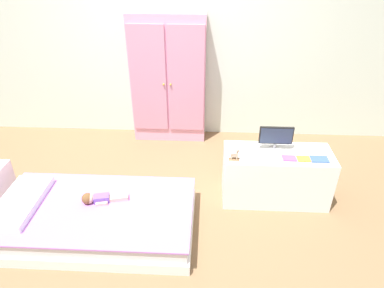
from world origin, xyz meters
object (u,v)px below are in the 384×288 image
rocking_horse_toy (235,155)px  book_blue (319,159)px  doll (96,198)px  book_purple (289,158)px  tv_stand (275,176)px  book_orange (304,159)px  tv_monitor (276,136)px  bed (96,218)px  wardrobe (168,80)px

rocking_horse_toy → book_blue: rocking_horse_toy is taller
doll → book_purple: (1.67, 0.34, 0.25)m
tv_stand → rocking_horse_toy: size_ratio=8.59×
tv_stand → book_orange: bearing=-24.5°
doll → tv_monitor: tv_monitor is taller
doll → book_orange: book_orange is taller
bed → book_blue: bearing=12.0°
bed → rocking_horse_toy: (1.19, 0.38, 0.45)m
tv_stand → tv_monitor: tv_monitor is taller
tv_stand → book_orange: book_orange is taller
tv_stand → book_blue: 0.44m
doll → wardrobe: bearing=73.8°
tv_stand → rocking_horse_toy: (-0.41, -0.13, 0.31)m
rocking_horse_toy → bed: bearing=-162.5°
book_purple → book_orange: bearing=0.0°
bed → tv_monitor: size_ratio=5.47×
bed → tv_monitor: (1.57, 0.58, 0.53)m
book_orange → tv_stand: bearing=155.5°
wardrobe → tv_stand: size_ratio=1.54×
bed → book_blue: book_blue is taller
tv_stand → doll: bearing=-164.8°
book_purple → book_orange: book_purple is taller
tv_stand → rocking_horse_toy: bearing=-162.3°
book_blue → tv_monitor: bearing=156.1°
tv_stand → book_purple: 0.29m
book_blue → book_purple: bearing=180.0°
rocking_horse_toy → book_blue: bearing=2.8°
bed → doll: (0.00, 0.07, 0.16)m
bed → book_purple: 1.77m
wardrobe → book_orange: bearing=-43.0°
book_blue → bed: bearing=-168.0°
doll → tv_monitor: size_ratio=1.27×
tv_monitor → book_purple: 0.23m
bed → book_purple: book_purple is taller
wardrobe → bed: bearing=-105.6°
tv_stand → wardrobe: bearing=134.4°
tv_stand → book_purple: size_ratio=8.36×
doll → book_blue: 1.98m
bed → wardrobe: 1.84m
book_orange → book_purple: bearing=180.0°
book_orange → wardrobe: bearing=137.0°
book_orange → book_blue: size_ratio=0.76×
doll → rocking_horse_toy: (1.19, 0.30, 0.29)m
rocking_horse_toy → tv_stand: bearing=17.7°
tv_stand → book_blue: book_blue is taller
bed → book_blue: size_ratio=10.59×
tv_monitor → book_orange: tv_monitor is taller
bed → book_blue: 2.02m
doll → rocking_horse_toy: bearing=14.4°
tv_monitor → bed: bearing=-159.8°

